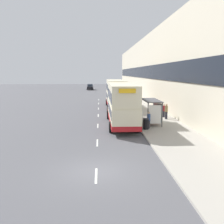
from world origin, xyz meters
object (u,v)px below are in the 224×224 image
pedestrian_2 (164,110)px  litter_bin (146,124)px  double_decker_bus_ahead (116,93)px  pedestrian_at_shelter (149,120)px  double_decker_bus_near (122,103)px  bus_shelter (153,107)px  pedestrian_1 (166,111)px  car_0 (90,87)px

pedestrian_2 → litter_bin: 7.12m
pedestrian_2 → double_decker_bus_ahead: bearing=119.7°
pedestrian_at_shelter → pedestrian_2: 6.62m
double_decker_bus_near → litter_bin: size_ratio=9.90×
pedestrian_at_shelter → bus_shelter: bearing=67.5°
double_decker_bus_near → pedestrian_1: double_decker_bus_near is taller
bus_shelter → double_decker_bus_ahead: double_decker_bus_ahead is taller
double_decker_bus_near → double_decker_bus_ahead: 12.76m
double_decker_bus_ahead → pedestrian_1: double_decker_bus_ahead is taller
double_decker_bus_ahead → pedestrian_1: 11.57m
pedestrian_1 → pedestrian_2: 1.15m
pedestrian_1 → pedestrian_2: (0.00, 1.14, -0.08)m
double_decker_bus_ahead → pedestrian_2: 10.59m
double_decker_bus_near → pedestrian_1: size_ratio=5.90×
car_0 → pedestrian_2: (10.75, -52.01, 0.06)m
pedestrian_1 → litter_bin: bearing=-122.7°
litter_bin → car_0: bearing=97.3°
pedestrian_at_shelter → pedestrian_1: size_ratio=0.91×
double_decker_bus_near → litter_bin: double_decker_bus_near is taller
double_decker_bus_near → car_0: 55.92m
bus_shelter → double_decker_bus_ahead: 13.24m
car_0 → pedestrian_1: size_ratio=2.61×
litter_bin → double_decker_bus_near: bearing=127.9°
double_decker_bus_near → pedestrian_2: (5.39, 3.63, -1.33)m
car_0 → pedestrian_at_shelter: size_ratio=2.86×
pedestrian_2 → pedestrian_at_shelter: bearing=-116.8°
car_0 → pedestrian_1: bearing=101.4°
double_decker_bus_ahead → litter_bin: size_ratio=10.48×
car_0 → litter_bin: bearing=97.3°
bus_shelter → double_decker_bus_near: double_decker_bus_near is taller
double_decker_bus_ahead → pedestrian_1: bearing=-63.1°
double_decker_bus_near → pedestrian_at_shelter: 3.56m
car_0 → litter_bin: 58.78m
double_decker_bus_ahead → litter_bin: double_decker_bus_ahead is taller
car_0 → pedestrian_2: size_ratio=2.87×
double_decker_bus_near → pedestrian_at_shelter: size_ratio=6.48×
double_decker_bus_ahead → bus_shelter: bearing=-76.4°
double_decker_bus_near → litter_bin: (2.08, -2.66, -1.61)m
bus_shelter → pedestrian_2: (2.09, 3.74, -0.92)m
bus_shelter → pedestrian_at_shelter: size_ratio=2.62×
double_decker_bus_near → car_0: (-5.36, 55.65, -1.39)m
pedestrian_1 → bus_shelter: bearing=-128.8°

